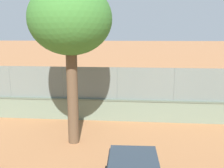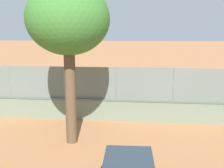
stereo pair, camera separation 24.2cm
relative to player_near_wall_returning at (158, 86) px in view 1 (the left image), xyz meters
The scene contains 8 objects.
ground_plane 6.55m from the player_near_wall_returning, 69.91° to the right, with size 260.00×260.00×0.00m, color #A36B42.
perimeter_wall 6.06m from the player_near_wall_returning, 61.55° to the left, with size 26.36×0.87×1.28m.
fence_panel_on_wall 6.17m from the player_near_wall_returning, 61.55° to the left, with size 25.90×0.55×1.88m.
player_near_wall_returning is the anchor object (origin of this frame).
player_crossing_court 7.42m from the player_near_wall_returning, 46.63° to the right, with size 1.08×0.70×1.63m.
player_at_service_line 6.50m from the player_near_wall_returning, 11.81° to the right, with size 0.83×0.75×1.69m.
sports_ball 0.96m from the player_near_wall_returning, 120.99° to the left, with size 0.09×0.09×0.09m, color yellow.
tree_behind_wall_center 10.83m from the player_near_wall_returning, 60.90° to the left, with size 3.65×3.65×7.26m.
Camera 1 is at (-0.09, 26.08, 5.13)m, focal length 41.74 mm.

